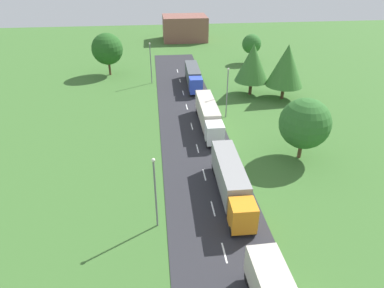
% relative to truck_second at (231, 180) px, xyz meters
% --- Properties ---
extents(road, '(10.00, 140.00, 0.06)m').
position_rel_truck_second_xyz_m(road, '(-2.27, -8.75, -2.17)').
color(road, '#2B2B30').
rests_on(road, ground).
extents(truck_second, '(2.66, 12.66, 3.76)m').
position_rel_truck_second_xyz_m(truck_second, '(0.00, 0.00, 0.00)').
color(truck_second, orange).
rests_on(truck_second, road).
extents(truck_third, '(2.59, 13.60, 3.68)m').
position_rel_truck_second_xyz_m(truck_third, '(0.25, 17.32, -0.04)').
color(truck_third, white).
rests_on(truck_third, road).
extents(truck_fourth, '(2.80, 12.86, 3.55)m').
position_rel_truck_second_xyz_m(truck_fourth, '(0.16, 36.49, -0.09)').
color(truck_fourth, blue).
rests_on(truck_fourth, road).
extents(lamppost_second, '(0.36, 0.36, 7.85)m').
position_rel_truck_second_xyz_m(lamppost_second, '(-8.17, -3.68, 2.20)').
color(lamppost_second, slate).
rests_on(lamppost_second, ground).
extents(lamppost_third, '(0.36, 0.36, 8.28)m').
position_rel_truck_second_xyz_m(lamppost_third, '(3.77, 20.85, 2.42)').
color(lamppost_third, slate).
rests_on(lamppost_third, ground).
extents(lamppost_fourth, '(0.36, 0.36, 8.34)m').
position_rel_truck_second_xyz_m(lamppost_fourth, '(-8.24, 39.19, 2.45)').
color(lamppost_fourth, slate).
rests_on(lamppost_fourth, ground).
extents(tree_oak, '(6.28, 6.28, 9.61)m').
position_rel_truck_second_xyz_m(tree_oak, '(10.49, 30.52, 3.93)').
color(tree_oak, '#513823').
rests_on(tree_oak, ground).
extents(tree_birch, '(6.70, 6.70, 9.08)m').
position_rel_truck_second_xyz_m(tree_birch, '(-17.47, 45.96, 3.52)').
color(tree_birch, '#513823').
rests_on(tree_birch, ground).
extents(tree_maple, '(6.75, 6.75, 10.00)m').
position_rel_truck_second_xyz_m(tree_maple, '(15.88, 27.73, 4.07)').
color(tree_maple, '#513823').
rests_on(tree_maple, ground).
extents(tree_pine, '(6.48, 6.48, 8.22)m').
position_rel_truck_second_xyz_m(tree_pine, '(10.86, 7.17, 2.77)').
color(tree_pine, '#513823').
rests_on(tree_pine, ground).
extents(tree_elm, '(4.61, 4.61, 6.90)m').
position_rel_truck_second_xyz_m(tree_elm, '(16.32, 51.85, 2.38)').
color(tree_elm, '#513823').
rests_on(tree_elm, ground).
extents(distant_building, '(13.36, 10.88, 7.25)m').
position_rel_truck_second_xyz_m(distant_building, '(2.57, 79.27, 1.42)').
color(distant_building, brown).
rests_on(distant_building, ground).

